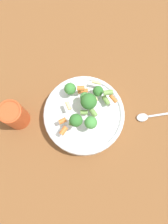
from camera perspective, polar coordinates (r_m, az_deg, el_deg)
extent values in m
plane|color=brown|center=(0.68, 0.00, -1.43)|extent=(3.00, 3.00, 0.00)
cylinder|color=silver|center=(0.66, 0.00, -0.99)|extent=(0.24, 0.24, 0.05)
torus|color=silver|center=(0.64, 0.00, -0.52)|extent=(0.24, 0.24, 0.01)
cylinder|color=#8CB766|center=(0.64, 3.60, 4.95)|extent=(0.01, 0.01, 0.01)
sphere|color=#33722D|center=(0.63, 3.70, 5.48)|extent=(0.03, 0.03, 0.03)
cylinder|color=#8CB766|center=(0.60, 1.72, -3.18)|extent=(0.01, 0.01, 0.01)
sphere|color=#479342|center=(0.58, 1.78, -2.77)|extent=(0.03, 0.03, 0.03)
cylinder|color=#8CB766|center=(0.59, -2.04, -2.66)|extent=(0.01, 0.01, 0.02)
sphere|color=#33722D|center=(0.56, -2.12, -2.17)|extent=(0.04, 0.04, 0.04)
cylinder|color=#8CB766|center=(0.62, 0.20, 3.55)|extent=(0.01, 0.01, 0.01)
sphere|color=#479342|center=(0.60, 0.20, 3.99)|extent=(0.03, 0.03, 0.03)
cylinder|color=#8CB766|center=(0.62, 1.43, 2.24)|extent=(0.01, 0.01, 0.01)
sphere|color=#3D8438|center=(0.60, 1.47, 2.78)|extent=(0.03, 0.03, 0.03)
cylinder|color=#8CB766|center=(0.62, 1.18, 2.09)|extent=(0.02, 0.02, 0.02)
sphere|color=#33722D|center=(0.59, 1.23, 2.82)|extent=(0.05, 0.05, 0.05)
cylinder|color=#8CB766|center=(0.64, -3.53, 5.40)|extent=(0.01, 0.01, 0.02)
sphere|color=#3D8438|center=(0.62, -3.65, 6.09)|extent=(0.03, 0.03, 0.03)
cylinder|color=#729E4C|center=(0.63, 5.76, 3.08)|extent=(0.03, 0.02, 0.01)
cylinder|color=#729E4C|center=(0.62, 0.10, 0.30)|extent=(0.02, 0.02, 0.01)
cylinder|color=orange|center=(0.62, 7.65, 3.50)|extent=(0.03, 0.01, 0.01)
cylinder|color=orange|center=(0.64, -0.32, 5.53)|extent=(0.02, 0.03, 0.01)
cylinder|color=#729E4C|center=(0.62, 2.44, -0.10)|extent=(0.03, 0.02, 0.01)
cylinder|color=orange|center=(0.60, -5.37, -4.88)|extent=(0.02, 0.03, 0.01)
cylinder|color=beige|center=(0.60, -4.13, 1.65)|extent=(0.02, 0.02, 0.01)
cylinder|color=beige|center=(0.63, 3.28, 7.71)|extent=(0.03, 0.02, 0.01)
cylinder|color=#729E4C|center=(0.60, 6.37, 5.03)|extent=(0.02, 0.03, 0.01)
cylinder|color=orange|center=(0.60, -5.61, -2.31)|extent=(0.02, 0.02, 0.01)
cylinder|color=orange|center=(0.61, -0.84, 6.24)|extent=(0.02, 0.02, 0.01)
cylinder|color=#729E4C|center=(0.58, -3.41, -2.58)|extent=(0.02, 0.02, 0.01)
cylinder|color=beige|center=(0.60, 2.53, 3.11)|extent=(0.02, 0.02, 0.01)
cylinder|color=#CC4C23|center=(0.66, -17.66, -0.87)|extent=(0.07, 0.07, 0.10)
torus|color=#CC4C23|center=(0.62, -19.00, 0.19)|extent=(0.07, 0.07, 0.01)
ellipsoid|color=silver|center=(0.70, 14.98, -1.37)|extent=(0.04, 0.04, 0.01)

